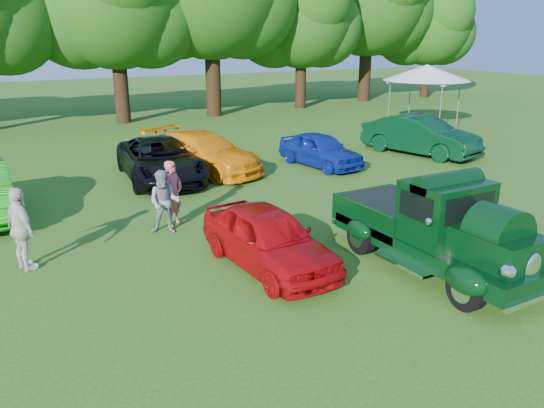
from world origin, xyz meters
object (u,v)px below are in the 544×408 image
hero_pickup (435,229)px  back_car_black (160,160)px  back_car_orange (202,153)px  spectator_white (21,229)px  spectator_grey (165,202)px  back_car_green (420,135)px  red_convertible (268,238)px  canopy_tent (427,73)px  back_car_blue (320,150)px  spectator_pink (173,193)px

hero_pickup → back_car_black: 10.72m
back_car_orange → spectator_white: spectator_white is taller
back_car_orange → spectator_grey: 6.55m
back_car_green → red_convertible: bearing=-162.6°
back_car_green → canopy_tent: canopy_tent is taller
hero_pickup → red_convertible: bearing=150.7°
back_car_green → back_car_blue: bearing=162.0°
spectator_pink → back_car_black: bearing=42.1°
hero_pickup → spectator_white: size_ratio=2.79×
back_car_black → spectator_grey: 5.51m
back_car_black → back_car_green: back_car_green is taller
red_convertible → back_car_orange: (2.06, 8.85, 0.07)m
back_car_blue → spectator_white: 12.30m
hero_pickup → back_car_blue: size_ratio=1.34×
back_car_blue → spectator_pink: (-7.41, -3.77, 0.24)m
back_car_green → spectator_pink: size_ratio=2.83×
red_convertible → spectator_grey: spectator_grey is taller
hero_pickup → spectator_white: bearing=151.5°
red_convertible → back_car_green: 13.56m
red_convertible → spectator_grey: bearing=109.1°
back_car_black → back_car_blue: (6.20, -1.06, -0.08)m
back_car_orange → spectator_white: 9.30m
hero_pickup → spectator_white: (-7.99, 4.35, 0.05)m
spectator_pink → red_convertible: bearing=-110.1°
back_car_blue → spectator_white: (-11.28, -4.91, 0.27)m
back_car_blue → canopy_tent: canopy_tent is taller
spectator_pink → spectator_grey: 0.60m
back_car_orange → spectator_white: (-6.83, -6.31, 0.19)m
back_car_green → hero_pickup: bearing=-147.2°
back_car_blue → spectator_pink: 8.31m
back_car_green → spectator_pink: bearing=-178.8°
hero_pickup → spectator_pink: size_ratio=2.91×
back_car_black → back_car_orange: back_car_orange is taller
back_car_blue → spectator_pink: bearing=-159.2°
red_convertible → back_car_black: (0.30, 8.51, 0.05)m
hero_pickup → spectator_pink: 6.87m
canopy_tent → red_convertible: bearing=-144.0°
spectator_pink → back_car_blue: bearing=-6.9°
back_car_orange → spectator_white: size_ratio=2.76×
back_car_orange → back_car_blue: bearing=-38.9°
back_car_orange → spectator_grey: size_ratio=3.08×
back_car_blue → spectator_grey: bearing=-157.7°
back_car_blue → spectator_white: spectator_white is taller
spectator_grey → spectator_white: 3.54m
spectator_pink → canopy_tent: (17.46, 8.35, 2.14)m
canopy_tent → back_car_blue: bearing=-155.5°
back_car_orange → back_car_black: bearing=169.5°
red_convertible → back_car_blue: red_convertible is taller
spectator_white → canopy_tent: canopy_tent is taller
spectator_pink → spectator_white: bearing=162.6°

